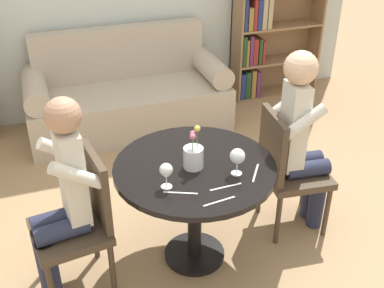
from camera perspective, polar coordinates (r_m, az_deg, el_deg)
The scene contains 15 objects.
ground_plane at distance 3.31m, azimuth 0.29°, elevation -13.03°, with size 16.00×16.00×0.00m, color tan.
round_table at distance 2.94m, azimuth 0.32°, elevation -4.75°, with size 0.98×0.98×0.72m.
couch at distance 4.72m, azimuth -7.66°, elevation 5.56°, with size 1.89×0.80×0.92m.
bookshelf_right at distance 5.35m, azimuth 8.53°, elevation 11.70°, with size 0.96×0.28×1.16m.
chair_left at distance 2.89m, azimuth -13.04°, elevation -8.58°, with size 0.47×0.47×0.90m.
chair_right at distance 3.32m, azimuth 11.14°, elevation -2.68°, with size 0.46×0.46×0.90m.
person_left at distance 2.77m, azimuth -15.19°, elevation -6.37°, with size 0.44×0.38×1.27m.
person_right at distance 3.24m, azimuth 12.92°, elevation 0.59°, with size 0.44×0.37×1.31m.
wine_glass_left at distance 2.62m, azimuth -3.09°, elevation -3.17°, with size 0.08×0.08×0.15m.
wine_glass_right at distance 2.74m, azimuth 5.40°, elevation -1.52°, with size 0.09×0.09×0.16m.
flower_vase at distance 2.81m, azimuth 0.17°, elevation -1.41°, with size 0.12×0.12×0.27m.
knife_left_setting at distance 2.82m, azimuth 7.54°, elevation -3.41°, with size 0.12×0.16×0.00m.
fork_left_setting at distance 2.64m, azimuth -1.37°, elevation -5.81°, with size 0.18×0.09×0.00m.
knife_right_setting at distance 2.58m, azimuth 3.24°, elevation -6.80°, with size 0.19×0.03×0.00m.
fork_right_setting at distance 2.69m, azimuth 4.02°, elevation -5.09°, with size 0.19×0.02×0.00m.
Camera 1 is at (-0.80, -2.26, 2.28)m, focal length 45.00 mm.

